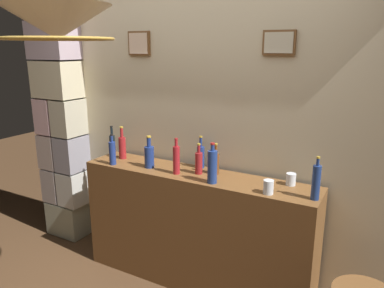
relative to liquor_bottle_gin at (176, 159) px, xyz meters
The scene contains 16 objects.
panelled_rear_partition 0.46m from the liquor_bottle_gin, 69.75° to the left, with size 3.00×0.15×2.57m.
stone_pillar 1.46m from the liquor_bottle_gin, behind, with size 0.47×0.34×2.50m.
bar_shelf_unit 0.62m from the liquor_bottle_gin, 29.79° to the left, with size 1.92×0.38×0.96m, color brown.
liquor_bottle_gin is the anchor object (origin of this frame).
liquor_bottle_vermouth 0.28m from the liquor_bottle_gin, behind, with size 0.08×0.08×0.26m.
liquor_bottle_rum 0.17m from the liquor_bottle_gin, 29.34° to the left, with size 0.06×0.06×0.24m.
liquor_bottle_rye 0.33m from the liquor_bottle_gin, ahead, with size 0.07×0.07×0.30m.
liquor_bottle_brandy 1.04m from the liquor_bottle_gin, ahead, with size 0.05×0.05×0.29m.
liquor_bottle_bourbon 0.24m from the liquor_bottle_gin, 66.66° to the left, with size 0.06×0.06×0.27m.
liquor_bottle_mezcal 0.64m from the liquor_bottle_gin, 169.39° to the left, with size 0.06×0.06×0.29m.
liquor_bottle_scotch 0.30m from the liquor_bottle_gin, 27.59° to the left, with size 0.05×0.05×0.25m.
liquor_bottle_sherry 0.59m from the liquor_bottle_gin, behind, with size 0.06×0.06×0.26m.
liquor_bottle_amaro 0.80m from the liquor_bottle_gin, 168.20° to the left, with size 0.05×0.05×0.27m.
glass_tumbler_rocks 0.75m from the liquor_bottle_gin, ahead, with size 0.07×0.07×0.10m.
glass_tumbler_highball 0.86m from the liquor_bottle_gin, 12.60° to the left, with size 0.07×0.07×0.09m.
pendant_lamp 1.29m from the liquor_bottle_gin, 106.33° to the right, with size 0.61×0.61×0.50m.
Camera 1 is at (1.29, -1.56, 1.92)m, focal length 34.46 mm.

